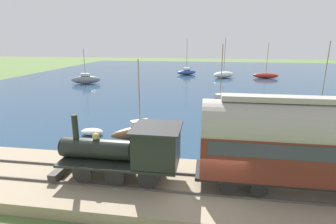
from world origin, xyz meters
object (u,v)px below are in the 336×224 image
object	(u,v)px
steam_locomotive	(132,149)
passenger_coach	(314,142)
sailboat_brown	(140,130)
sailboat_black	(220,102)
sailboat_red	(266,75)
sailboat_teal	(320,108)
sailboat_gray	(86,79)
rowboat_off_pier	(92,132)
sailboat_white	(224,75)
sailboat_blue	(187,72)

from	to	relation	value
steam_locomotive	passenger_coach	bearing A→B (deg)	-90.00
steam_locomotive	sailboat_brown	xyz separation A→B (m)	(7.44, 1.57, -1.71)
sailboat_black	sailboat_red	size ratio (longest dim) A/B	1.02
sailboat_red	sailboat_teal	bearing A→B (deg)	-179.22
passenger_coach	sailboat_gray	bearing A→B (deg)	39.34
sailboat_brown	rowboat_off_pier	xyz separation A→B (m)	(-0.16, 3.97, -0.28)
sailboat_gray	sailboat_brown	world-z (taller)	sailboat_brown
sailboat_gray	sailboat_white	distance (m)	26.71
sailboat_teal	sailboat_white	bearing A→B (deg)	49.16
sailboat_red	sailboat_blue	bearing A→B (deg)	79.12
steam_locomotive	sailboat_brown	size ratio (longest dim) A/B	1.06
sailboat_gray	rowboat_off_pier	world-z (taller)	sailboat_gray
sailboat_gray	sailboat_teal	bearing A→B (deg)	-128.34
sailboat_gray	sailboat_red	bearing A→B (deg)	-85.36
sailboat_gray	sailboat_brown	size ratio (longest dim) A/B	0.99
sailboat_brown	sailboat_teal	world-z (taller)	sailboat_teal
sailboat_red	passenger_coach	bearing A→B (deg)	170.99
sailboat_gray	sailboat_white	size ratio (longest dim) A/B	0.77
sailboat_gray	sailboat_white	bearing A→B (deg)	-80.78
sailboat_white	sailboat_teal	size ratio (longest dim) A/B	1.06
passenger_coach	sailboat_blue	xyz separation A→B (m)	(46.36, 9.35, -2.51)
passenger_coach	sailboat_red	size ratio (longest dim) A/B	1.48
rowboat_off_pier	passenger_coach	bearing A→B (deg)	-121.24
steam_locomotive	sailboat_teal	distance (m)	23.32
steam_locomotive	sailboat_blue	bearing A→B (deg)	1.35
sailboat_brown	sailboat_teal	distance (m)	19.71
steam_locomotive	sailboat_blue	world-z (taller)	sailboat_blue
passenger_coach	rowboat_off_pier	xyz separation A→B (m)	(7.28, 13.80, -2.86)
sailboat_red	sailboat_brown	size ratio (longest dim) A/B	1.13
sailboat_gray	sailboat_brown	xyz separation A→B (m)	(-24.11, -16.03, -0.20)
sailboat_brown	rowboat_off_pier	world-z (taller)	sailboat_brown
rowboat_off_pier	sailboat_white	bearing A→B (deg)	-22.59
sailboat_white	sailboat_teal	xyz separation A→B (m)	(-25.18, -8.71, -0.19)
sailboat_gray	sailboat_black	size ratio (longest dim) A/B	0.86
passenger_coach	sailboat_brown	distance (m)	12.59
steam_locomotive	sailboat_black	size ratio (longest dim) A/B	0.92
sailboat_black	sailboat_brown	bearing A→B (deg)	114.20
passenger_coach	sailboat_black	world-z (taller)	sailboat_black
sailboat_gray	sailboat_black	distance (m)	26.34
sailboat_gray	sailboat_blue	distance (m)	22.18
sailboat_blue	sailboat_brown	distance (m)	38.92
passenger_coach	steam_locomotive	bearing A→B (deg)	90.00
rowboat_off_pier	sailboat_teal	bearing A→B (deg)	-67.69
sailboat_black	sailboat_white	xyz separation A→B (m)	(24.49, -1.70, 0.04)
sailboat_teal	sailboat_blue	bearing A→B (deg)	59.79
sailboat_gray	sailboat_teal	xyz separation A→B (m)	(-14.16, -33.04, -0.26)
steam_locomotive	passenger_coach	distance (m)	8.30
sailboat_red	rowboat_off_pier	world-z (taller)	sailboat_red
sailboat_blue	sailboat_brown	world-z (taller)	sailboat_blue
sailboat_gray	sailboat_blue	world-z (taller)	sailboat_blue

